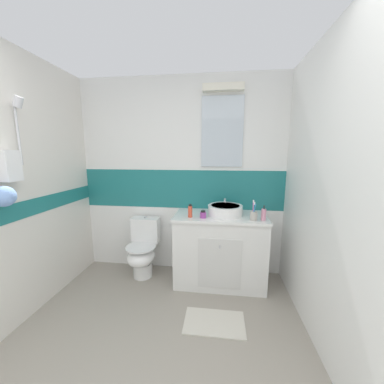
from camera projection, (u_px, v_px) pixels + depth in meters
ground_plane at (158, 340)px, 1.90m from camera, size 3.20×3.48×0.04m
wall_back_tiled at (182, 176)px, 2.90m from camera, size 3.20×0.20×2.50m
wall_right_plain at (344, 199)px, 1.51m from camera, size 0.10×3.48×2.50m
vanity_cabinet at (220, 249)px, 2.67m from camera, size 1.07×0.57×0.85m
sink_basin at (225, 210)px, 2.56m from camera, size 0.40×0.44×0.16m
toilet at (143, 249)px, 2.82m from camera, size 0.37×0.50×0.74m
toothbrush_cup at (254, 215)px, 2.37m from camera, size 0.08×0.08×0.22m
soap_dispenser at (264, 214)px, 2.38m from camera, size 0.05×0.05×0.16m
deodorant_spray_can at (190, 211)px, 2.48m from camera, size 0.05×0.05×0.15m
hair_gel_jar at (203, 214)px, 2.47m from camera, size 0.07×0.07×0.08m
bath_mat at (214, 322)px, 2.06m from camera, size 0.56×0.35×0.01m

